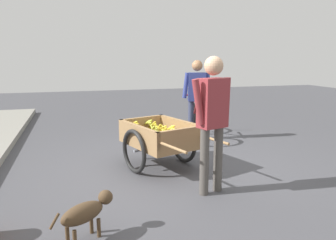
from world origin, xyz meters
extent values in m
plane|color=#47474C|center=(0.00, 0.00, 0.00)|extent=(24.00, 24.00, 0.00)
cube|color=#937047|center=(0.25, 0.14, 0.40)|extent=(1.30, 1.11, 0.10)
cube|color=#937047|center=(0.74, 0.31, 0.57)|extent=(0.31, 0.78, 0.24)
cube|color=#937047|center=(-0.25, -0.02, 0.57)|extent=(0.31, 0.78, 0.24)
cube|color=#937047|center=(0.13, 0.50, 0.57)|extent=(1.06, 0.40, 0.24)
cube|color=#937047|center=(0.36, -0.21, 0.57)|extent=(1.06, 0.40, 0.24)
torus|color=black|center=(0.11, 0.56, 0.32)|extent=(0.63, 0.26, 0.64)
torus|color=black|center=(0.39, -0.27, 0.32)|extent=(0.63, 0.26, 0.64)
cylinder|color=gray|center=(0.25, 0.14, 0.32)|extent=(0.32, 0.85, 0.04)
cylinder|color=#937047|center=(-0.64, 0.21, 0.55)|extent=(0.53, 0.21, 0.04)
cylinder|color=#937047|center=(-0.43, -0.44, 0.55)|extent=(0.53, 0.21, 0.04)
cylinder|color=gray|center=(0.69, 0.29, 0.18)|extent=(0.04, 0.04, 0.35)
ellipsoid|color=gold|center=(-0.16, 0.05, 0.60)|extent=(0.18, 0.06, 0.13)
ellipsoid|color=gold|center=(-0.15, 0.06, 0.61)|extent=(0.18, 0.14, 0.09)
ellipsoid|color=gold|center=(-0.14, 0.07, 0.62)|extent=(0.19, 0.09, 0.05)
ellipsoid|color=gold|center=(-0.14, 0.08, 0.63)|extent=(0.19, 0.07, 0.10)
ellipsoid|color=gold|center=(-0.13, 0.08, 0.64)|extent=(0.18, 0.05, 0.13)
ellipsoid|color=gold|center=(0.14, -0.01, 0.51)|extent=(0.17, 0.13, 0.14)
ellipsoid|color=gold|center=(0.16, 0.01, 0.52)|extent=(0.18, 0.07, 0.05)
ellipsoid|color=gold|center=(0.18, 0.02, 0.53)|extent=(0.17, 0.14, 0.14)
ellipsoid|color=gold|center=(0.46, 0.44, 0.62)|extent=(0.18, 0.07, 0.14)
ellipsoid|color=gold|center=(0.47, 0.45, 0.63)|extent=(0.19, 0.05, 0.09)
ellipsoid|color=gold|center=(0.48, 0.46, 0.64)|extent=(0.19, 0.09, 0.08)
ellipsoid|color=gold|center=(0.49, 0.47, 0.65)|extent=(0.19, 0.08, 0.12)
ellipsoid|color=gold|center=(0.65, 0.12, 0.53)|extent=(0.16, 0.14, 0.15)
ellipsoid|color=gold|center=(0.67, 0.14, 0.54)|extent=(0.19, 0.08, 0.05)
ellipsoid|color=gold|center=(0.68, 0.15, 0.55)|extent=(0.18, 0.07, 0.13)
ellipsoid|color=gold|center=(0.41, 0.31, 0.51)|extent=(0.18, 0.08, 0.13)
ellipsoid|color=gold|center=(0.41, 0.32, 0.52)|extent=(0.18, 0.13, 0.09)
ellipsoid|color=gold|center=(0.42, 0.33, 0.53)|extent=(0.18, 0.15, 0.05)
ellipsoid|color=gold|center=(0.43, 0.34, 0.54)|extent=(0.19, 0.09, 0.09)
ellipsoid|color=gold|center=(0.44, 0.34, 0.55)|extent=(0.18, 0.09, 0.14)
ellipsoid|color=gold|center=(0.66, 0.13, 0.51)|extent=(0.18, 0.05, 0.13)
ellipsoid|color=gold|center=(0.67, 0.14, 0.52)|extent=(0.19, 0.10, 0.10)
ellipsoid|color=gold|center=(0.68, 0.15, 0.53)|extent=(0.19, 0.08, 0.05)
ellipsoid|color=gold|center=(0.68, 0.16, 0.54)|extent=(0.19, 0.06, 0.09)
ellipsoid|color=gold|center=(0.70, 0.17, 0.55)|extent=(0.17, 0.12, 0.15)
ellipsoid|color=gold|center=(0.29, 0.08, 0.57)|extent=(0.17, 0.06, 0.16)
ellipsoid|color=gold|center=(0.30, 0.09, 0.58)|extent=(0.18, 0.12, 0.10)
ellipsoid|color=gold|center=(0.31, 0.10, 0.59)|extent=(0.18, 0.14, 0.05)
ellipsoid|color=gold|center=(0.32, 0.11, 0.60)|extent=(0.19, 0.10, 0.09)
ellipsoid|color=gold|center=(0.33, 0.12, 0.61)|extent=(0.18, 0.06, 0.14)
ellipsoid|color=gold|center=(0.47, -0.01, 0.50)|extent=(0.18, 0.06, 0.14)
ellipsoid|color=gold|center=(0.48, 0.00, 0.51)|extent=(0.19, 0.09, 0.10)
ellipsoid|color=gold|center=(0.49, 0.01, 0.52)|extent=(0.19, 0.09, 0.05)
ellipsoid|color=gold|center=(0.50, 0.02, 0.53)|extent=(0.19, 0.12, 0.10)
ellipsoid|color=gold|center=(0.51, 0.03, 0.54)|extent=(0.16, 0.15, 0.15)
ellipsoid|color=gold|center=(0.46, 0.14, 0.59)|extent=(0.18, 0.11, 0.15)
ellipsoid|color=gold|center=(0.48, 0.15, 0.60)|extent=(0.19, 0.05, 0.08)
ellipsoid|color=gold|center=(0.49, 0.16, 0.61)|extent=(0.19, 0.06, 0.08)
ellipsoid|color=gold|center=(0.50, 0.17, 0.62)|extent=(0.18, 0.07, 0.14)
ellipsoid|color=gold|center=(0.05, 0.25, 0.61)|extent=(0.17, 0.06, 0.15)
ellipsoid|color=gold|center=(0.06, 0.26, 0.62)|extent=(0.18, 0.13, 0.09)
ellipsoid|color=gold|center=(0.08, 0.27, 0.63)|extent=(0.19, 0.10, 0.09)
ellipsoid|color=gold|center=(0.09, 0.28, 0.64)|extent=(0.18, 0.06, 0.14)
ellipsoid|color=gold|center=(0.37, 0.43, 0.50)|extent=(0.17, 0.13, 0.15)
ellipsoid|color=gold|center=(0.39, 0.44, 0.51)|extent=(0.17, 0.15, 0.05)
ellipsoid|color=gold|center=(0.41, 0.45, 0.52)|extent=(0.17, 0.13, 0.14)
ellipsoid|color=gold|center=(0.63, 0.19, 0.59)|extent=(0.17, 0.07, 0.15)
ellipsoid|color=gold|center=(0.64, 0.20, 0.60)|extent=(0.19, 0.11, 0.08)
ellipsoid|color=gold|center=(0.65, 0.21, 0.61)|extent=(0.19, 0.08, 0.08)
ellipsoid|color=gold|center=(0.66, 0.22, 0.62)|extent=(0.16, 0.15, 0.13)
ellipsoid|color=gold|center=(0.23, -0.11, 0.49)|extent=(0.17, 0.14, 0.13)
ellipsoid|color=gold|center=(0.24, -0.10, 0.50)|extent=(0.19, 0.10, 0.08)
ellipsoid|color=gold|center=(0.25, -0.09, 0.51)|extent=(0.19, 0.07, 0.08)
ellipsoid|color=gold|center=(0.26, -0.08, 0.52)|extent=(0.18, 0.11, 0.14)
ellipsoid|color=gold|center=(0.34, -0.09, 0.55)|extent=(0.18, 0.05, 0.13)
ellipsoid|color=gold|center=(0.35, -0.08, 0.56)|extent=(0.19, 0.08, 0.05)
ellipsoid|color=gold|center=(0.37, -0.07, 0.57)|extent=(0.17, 0.14, 0.13)
cylinder|color=#4C4742|center=(-0.88, -0.12, 0.41)|extent=(0.11, 0.11, 0.82)
cylinder|color=#4C4742|center=(-0.81, -0.32, 0.41)|extent=(0.11, 0.11, 0.82)
cube|color=maroon|center=(-0.84, -0.22, 1.11)|extent=(0.30, 0.39, 0.58)
sphere|color=tan|center=(-0.84, -0.22, 1.55)|extent=(0.22, 0.22, 0.22)
cylinder|color=maroon|center=(-0.91, -0.01, 1.14)|extent=(0.08, 0.17, 0.53)
cylinder|color=maroon|center=(-0.77, -0.43, 1.14)|extent=(0.08, 0.09, 0.53)
torus|color=black|center=(2.33, -1.16, 0.33)|extent=(0.65, 0.22, 0.66)
torus|color=black|center=(1.36, -0.91, 0.33)|extent=(0.65, 0.22, 0.66)
cylinder|color=maroon|center=(1.85, -1.03, 0.73)|extent=(0.59, 0.18, 0.04)
cylinder|color=maroon|center=(1.73, -1.00, 0.56)|extent=(0.11, 0.06, 0.45)
cylinder|color=maroon|center=(2.02, -1.08, 0.51)|extent=(0.52, 0.17, 0.43)
ellipsoid|color=black|center=(1.71, -1.00, 0.82)|extent=(0.20, 0.08, 0.06)
cylinder|color=maroon|center=(2.28, -1.14, 0.83)|extent=(0.14, 0.45, 0.03)
cylinder|color=#333851|center=(1.73, -0.89, 0.39)|extent=(0.11, 0.11, 0.78)
cylinder|color=#333851|center=(1.67, -1.10, 0.39)|extent=(0.11, 0.11, 0.78)
cube|color=navy|center=(1.70, -0.99, 1.06)|extent=(0.28, 0.38, 0.56)
sphere|color=#9E704C|center=(1.70, -0.99, 1.48)|extent=(0.21, 0.21, 0.21)
cylinder|color=navy|center=(1.75, -0.78, 1.09)|extent=(0.08, 0.14, 0.51)
cylinder|color=navy|center=(1.65, -1.21, 1.09)|extent=(0.08, 0.11, 0.50)
ellipsoid|color=#4C3823|center=(-1.54, 1.32, 0.27)|extent=(0.40, 0.46, 0.18)
sphere|color=#4C3823|center=(-1.38, 1.10, 0.33)|extent=(0.14, 0.14, 0.14)
cylinder|color=#4C3823|center=(-1.70, 1.55, 0.31)|extent=(0.08, 0.10, 0.12)
cylinder|color=#4C3823|center=(-1.42, 1.25, 0.09)|extent=(0.04, 0.04, 0.18)
cylinder|color=#4C3823|center=(-1.50, 1.19, 0.09)|extent=(0.04, 0.04, 0.18)
cylinder|color=#4C3823|center=(-1.57, 1.46, 0.09)|extent=(0.04, 0.04, 0.18)
cylinder|color=#4C3823|center=(-1.66, 1.40, 0.09)|extent=(0.04, 0.04, 0.18)
camera|label=1|loc=(-4.37, 1.34, 1.65)|focal=35.15mm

